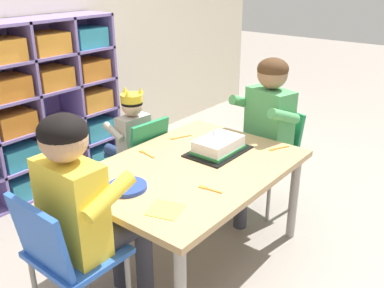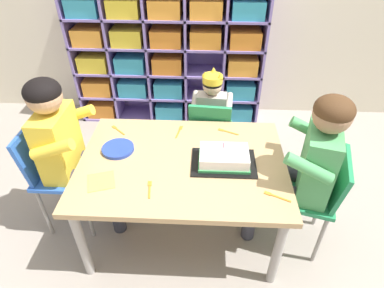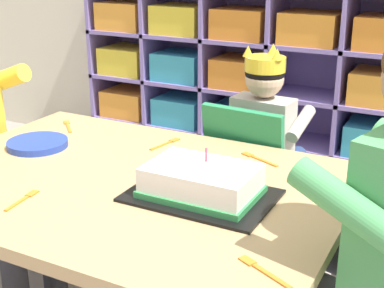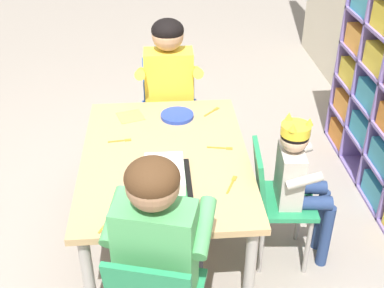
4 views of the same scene
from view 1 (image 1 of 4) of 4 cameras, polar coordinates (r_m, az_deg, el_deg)
ground at (r=2.56m, az=-0.06°, el=-14.51°), size 16.00×16.00×0.00m
storage_cubby_shelf at (r=3.13m, az=-23.43°, el=3.34°), size 1.71×0.30×1.23m
activity_table at (r=2.29m, az=-0.06°, el=-4.25°), size 1.18×0.84×0.57m
classroom_chair_blue at (r=2.77m, az=-6.79°, el=-1.87°), size 0.33×0.34×0.68m
child_with_crown at (r=2.80m, az=-8.38°, el=1.23°), size 0.31×0.31×0.85m
classroom_chair_adult_side at (r=1.90m, az=-16.60°, el=-13.84°), size 0.36×0.37×0.73m
adult_helper_seated at (r=1.85m, az=-14.22°, el=-7.36°), size 0.44×0.41×1.04m
classroom_chair_guest_side at (r=2.89m, az=10.66°, el=-0.52°), size 0.38×0.41×0.68m
guest_at_table_side at (r=2.74m, az=9.40°, el=3.01°), size 0.47×0.45×1.03m
birthday_cake_on_tray at (r=2.41m, az=3.55°, el=-0.31°), size 0.36×0.25×0.12m
paper_plate_stack at (r=2.05m, az=-8.68°, el=-5.68°), size 0.19×0.19×0.02m
paper_napkin_square at (r=1.87m, az=-3.60°, el=-8.74°), size 0.18×0.18×0.00m
fork_near_cake_tray at (r=2.41m, az=-6.17°, el=-1.30°), size 0.04×0.13×0.00m
fork_by_napkin at (r=2.17m, az=-13.52°, el=-4.66°), size 0.11×0.10×0.00m
fork_beside_plate_stack at (r=2.03m, az=2.27°, el=-6.05°), size 0.03×0.12×0.00m
fork_near_child_seat at (r=2.62m, az=-1.66°, el=0.89°), size 0.13×0.07×0.00m
fork_at_table_front_edge at (r=2.51m, az=11.42°, el=-0.58°), size 0.13×0.07×0.00m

